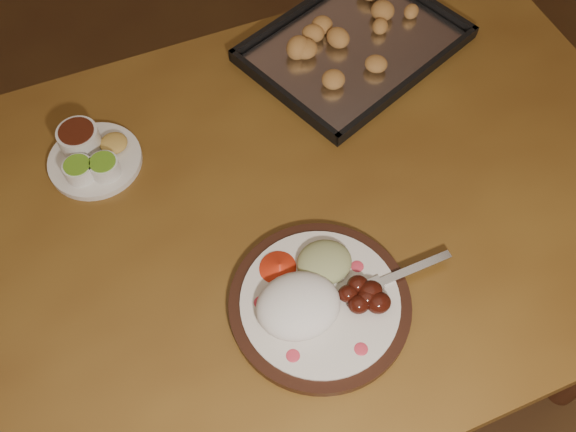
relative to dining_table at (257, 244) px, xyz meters
name	(u,v)px	position (x,y,z in m)	size (l,w,h in m)	color
dining_table	(257,244)	(0.00, 0.00, 0.00)	(1.58, 1.03, 0.75)	brown
dinner_plate	(316,299)	(0.05, -0.19, 0.12)	(0.37, 0.29, 0.07)	black
condiment_saucer	(91,155)	(-0.25, 0.20, 0.12)	(0.17, 0.17, 0.06)	silver
baking_tray	(354,44)	(0.30, 0.32, 0.11)	(0.50, 0.45, 0.04)	black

